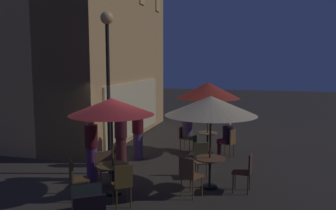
{
  "coord_description": "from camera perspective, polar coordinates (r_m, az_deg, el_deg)",
  "views": [
    {
      "loc": [
        -8.48,
        -3.95,
        3.18
      ],
      "look_at": [
        1.44,
        -1.28,
        1.88
      ],
      "focal_mm": 38.17,
      "sensor_mm": 36.0,
      "label": 1
    }
  ],
  "objects": [
    {
      "name": "cafe_chair_6",
      "position": [
        9.88,
        5.4,
        -8.3
      ],
      "size": [
        0.54,
        0.54,
        0.93
      ],
      "rotation": [
        0.0,
        0.0,
        -2.74
      ],
      "color": "brown",
      "rests_on": "ground"
    },
    {
      "name": "patron_standing_2",
      "position": [
        10.82,
        -7.54,
        -5.49
      ],
      "size": [
        0.38,
        0.38,
        1.63
      ],
      "rotation": [
        0.0,
        0.0,
        5.92
      ],
      "color": "#532121",
      "rests_on": "ground"
    },
    {
      "name": "cafe_chair_4",
      "position": [
        12.68,
        2.69,
        -4.95
      ],
      "size": [
        0.53,
        0.53,
        0.84
      ],
      "rotation": [
        0.0,
        0.0,
        -1.8
      ],
      "color": "brown",
      "rests_on": "ground"
    },
    {
      "name": "cafe_chair_7",
      "position": [
        8.42,
        3.43,
        -10.82
      ],
      "size": [
        0.58,
        0.58,
        0.95
      ],
      "rotation": [
        0.0,
        0.0,
        -0.47
      ],
      "color": "brown",
      "rests_on": "ground"
    },
    {
      "name": "patio_umbrella_1",
      "position": [
        12.09,
        6.44,
        2.3
      ],
      "size": [
        2.14,
        2.14,
        2.43
      ],
      "color": "black",
      "rests_on": "ground"
    },
    {
      "name": "patio_umbrella_2",
      "position": [
        8.74,
        6.85,
        -0.15
      ],
      "size": [
        2.25,
        2.25,
        2.31
      ],
      "color": "black",
      "rests_on": "ground"
    },
    {
      "name": "cafe_table_2",
      "position": [
        9.05,
        6.7,
        -9.6
      ],
      "size": [
        0.76,
        0.76,
        0.77
      ],
      "color": "black",
      "rests_on": "ground"
    },
    {
      "name": "cafe_chair_1",
      "position": [
        8.52,
        -14.6,
        -10.91
      ],
      "size": [
        0.56,
        0.56,
        0.95
      ],
      "rotation": [
        0.0,
        0.0,
        -0.89
      ],
      "color": "#533B1F",
      "rests_on": "ground"
    },
    {
      "name": "patron_standing_3",
      "position": [
        9.71,
        -12.11,
        -6.75
      ],
      "size": [
        0.34,
        0.34,
        1.71
      ],
      "rotation": [
        0.0,
        0.0,
        2.42
      ],
      "color": "#5D3063",
      "rests_on": "ground"
    },
    {
      "name": "cafe_building",
      "position": [
        14.33,
        -15.47,
        10.18
      ],
      "size": [
        8.03,
        7.2,
        7.98
      ],
      "color": "tan",
      "rests_on": "ground"
    },
    {
      "name": "patio_umbrella_0",
      "position": [
        8.36,
        -9.0,
        -0.32
      ],
      "size": [
        1.98,
        1.98,
        2.31
      ],
      "color": "black",
      "rests_on": "ground"
    },
    {
      "name": "cafe_table_0",
      "position": [
        8.7,
        -8.8,
        -10.57
      ],
      "size": [
        0.78,
        0.78,
        0.72
      ],
      "color": "black",
      "rests_on": "ground"
    },
    {
      "name": "patron_seated_1",
      "position": [
        12.58,
        3.26,
        -4.1
      ],
      "size": [
        0.44,
        0.55,
        1.26
      ],
      "rotation": [
        0.0,
        0.0,
        -1.8
      ],
      "color": "#31432B",
      "rests_on": "ground"
    },
    {
      "name": "cafe_chair_5",
      "position": [
        8.91,
        12.33,
        -9.88
      ],
      "size": [
        0.47,
        0.47,
        0.98
      ],
      "rotation": [
        0.0,
        0.0,
        1.5
      ],
      "color": "#4E3021",
      "rests_on": "ground"
    },
    {
      "name": "patron_standing_4",
      "position": [
        11.5,
        -4.84,
        -4.76
      ],
      "size": [
        0.37,
        0.37,
        1.61
      ],
      "rotation": [
        0.0,
        0.0,
        4.38
      ],
      "color": "#573A64",
      "rests_on": "ground"
    },
    {
      "name": "patron_seated_0",
      "position": [
        11.99,
        9.27,
        -4.86
      ],
      "size": [
        0.44,
        0.53,
        1.22
      ],
      "rotation": [
        0.0,
        0.0,
        1.22
      ],
      "color": "#4E1524",
      "rests_on": "ground"
    },
    {
      "name": "street_lamp_near_corner",
      "position": [
        9.86,
        -9.61,
        7.22
      ],
      "size": [
        0.35,
        0.35,
        4.47
      ],
      "color": "black",
      "rests_on": "ground"
    },
    {
      "name": "ground_plane",
      "position": [
        9.88,
        -9.56,
        -11.66
      ],
      "size": [
        60.0,
        60.0,
        0.0
      ],
      "primitive_type": "plane",
      "color": "#312C25"
    },
    {
      "name": "cafe_chair_0",
      "position": [
        9.42,
        -10.07,
        -9.38
      ],
      "size": [
        0.6,
        0.6,
        0.84
      ],
      "rotation": [
        0.0,
        0.0,
        -2.45
      ],
      "color": "brown",
      "rests_on": "ground"
    },
    {
      "name": "cafe_table_1",
      "position": [
        12.34,
        6.33,
        -5.36
      ],
      "size": [
        0.68,
        0.68,
        0.72
      ],
      "color": "black",
      "rests_on": "ground"
    },
    {
      "name": "cafe_chair_2",
      "position": [
        7.88,
        -7.26,
        -12.05
      ],
      "size": [
        0.55,
        0.55,
        0.97
      ],
      "rotation": [
        0.0,
        0.0,
        0.66
      ],
      "color": "#543C1A",
      "rests_on": "ground"
    },
    {
      "name": "cafe_chair_3",
      "position": [
        11.96,
        9.89,
        -5.63
      ],
      "size": [
        0.51,
        0.51,
        0.92
      ],
      "rotation": [
        0.0,
        0.0,
        1.22
      ],
      "color": "brown",
      "rests_on": "ground"
    }
  ]
}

